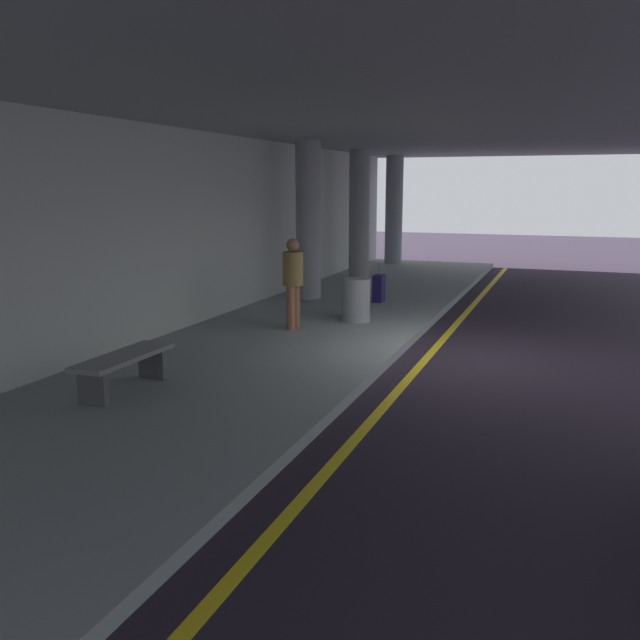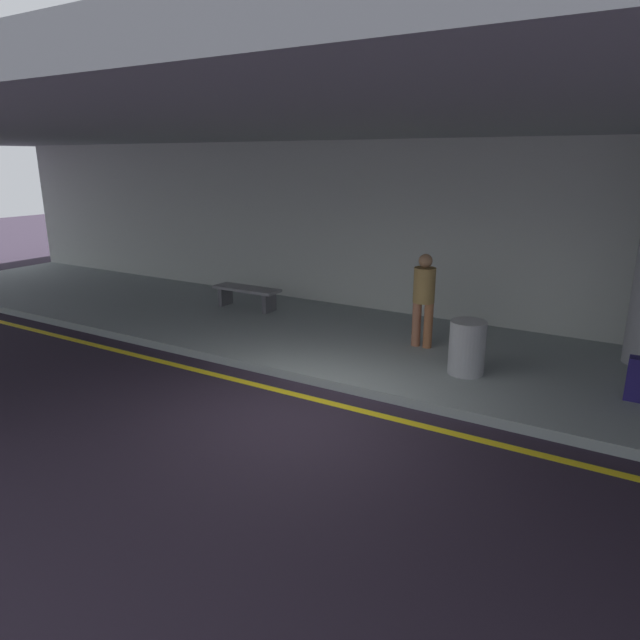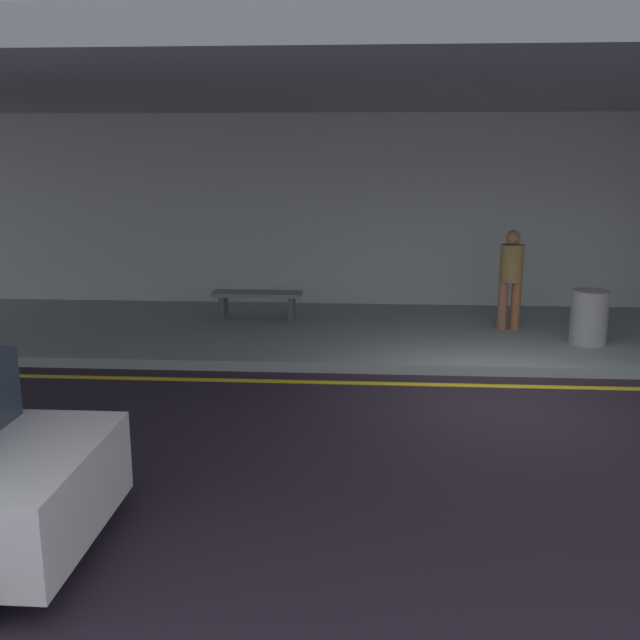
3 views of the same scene
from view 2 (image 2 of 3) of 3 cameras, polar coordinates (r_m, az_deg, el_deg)
ground_plane at (r=7.84m, az=-2.34°, el=-9.65°), size 60.00×60.00×0.00m
sidewalk at (r=10.35m, az=7.04°, el=-2.79°), size 26.00×4.20×0.15m
lane_stripe_yellow at (r=8.28m, az=-0.17°, el=-8.16°), size 26.00×0.14×0.01m
ceiling_overhang at (r=9.36m, az=6.58°, el=19.34°), size 28.00×13.20×0.30m
terminal_back_wall at (r=12.00m, az=11.75°, el=8.56°), size 26.00×0.30×3.80m
traveler_with_luggage at (r=10.00m, az=10.53°, el=2.58°), size 0.38×0.38×1.68m
bench_metal at (r=12.70m, az=-7.49°, el=2.74°), size 1.60×0.50×0.48m
trash_bin_steel at (r=9.02m, az=14.74°, el=-2.72°), size 0.56×0.56×0.85m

